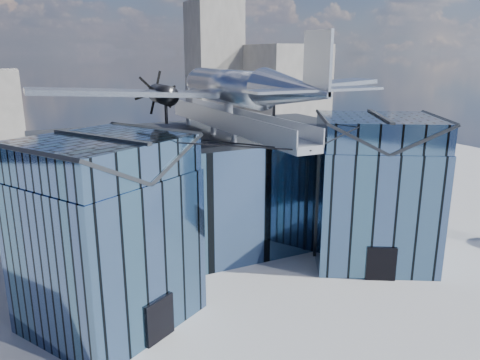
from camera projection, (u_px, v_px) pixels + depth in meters
name	position (u px, v px, depth m)	size (l,w,h in m)	color
ground_plane	(252.00, 278.00, 35.28)	(120.00, 120.00, 0.00)	gray
museum	(220.00, 189.00, 38.86)	(32.88, 24.50, 17.60)	#406083
bg_towers	(118.00, 94.00, 76.99)	(77.00, 24.50, 26.00)	gray
tree_side_e	(392.00, 177.00, 49.10)	(4.53, 4.53, 5.68)	#362415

